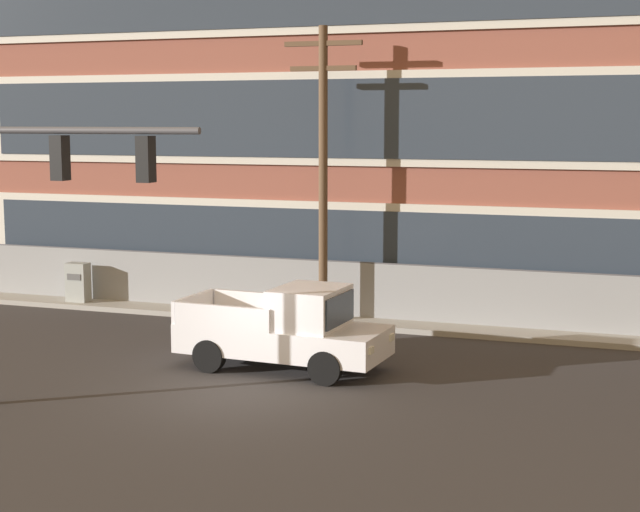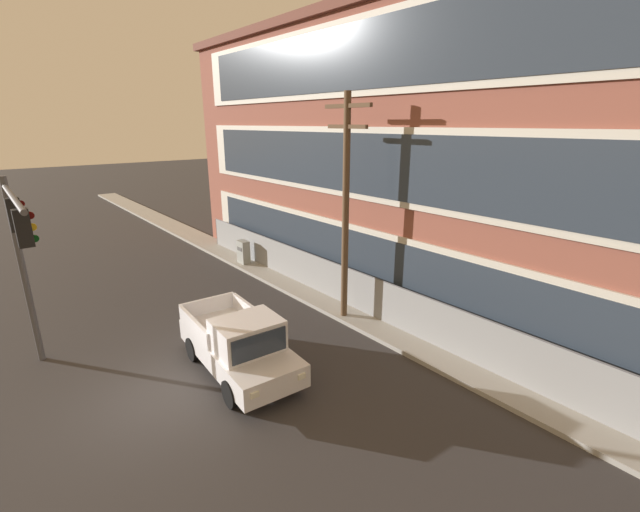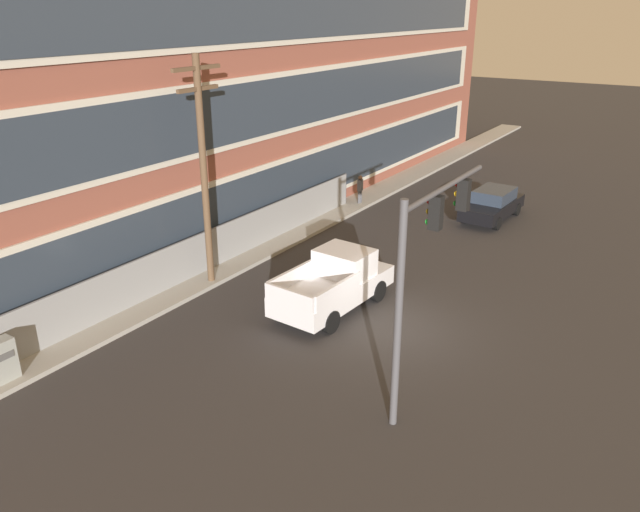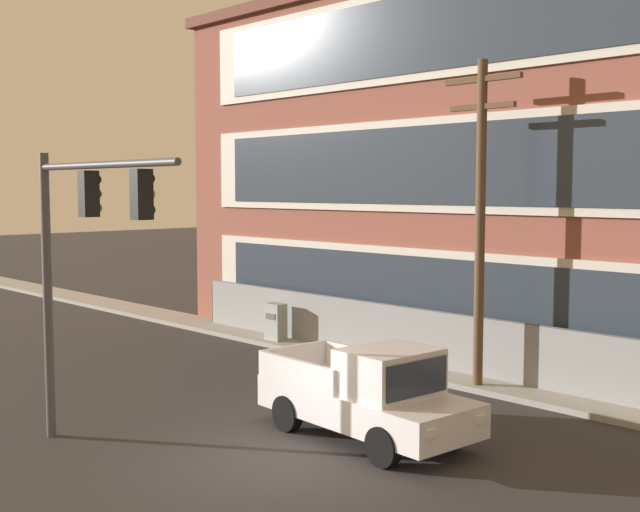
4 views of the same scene
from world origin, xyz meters
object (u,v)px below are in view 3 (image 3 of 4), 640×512
at_px(sedan_black, 493,204).
at_px(utility_pole_near_corner, 203,165).
at_px(pickup_truck_white, 335,283).
at_px(electrical_cabinet, 3,362).
at_px(traffic_signal_mast, 426,253).
at_px(pedestrian_near_cabinet, 360,188).

relative_size(sedan_black, utility_pole_near_corner, 0.53).
relative_size(pickup_truck_white, electrical_cabinet, 3.64).
bearing_deg(traffic_signal_mast, pedestrian_near_cabinet, 34.57).
relative_size(traffic_signal_mast, utility_pole_near_corner, 0.70).
xyz_separation_m(pickup_truck_white, utility_pole_near_corner, (-0.88, 5.18, 3.82)).
xyz_separation_m(pickup_truck_white, electrical_cabinet, (-9.39, 5.38, -0.25)).
distance_m(sedan_black, pedestrian_near_cabinet, 7.02).
xyz_separation_m(pickup_truck_white, sedan_black, (12.98, -1.44, -0.16)).
height_order(pickup_truck_white, electrical_cabinet, pickup_truck_white).
relative_size(utility_pole_near_corner, electrical_cabinet, 6.08).
bearing_deg(utility_pole_near_corner, electrical_cabinet, 178.64).
distance_m(traffic_signal_mast, pickup_truck_white, 6.84).
bearing_deg(electrical_cabinet, pedestrian_near_cabinet, 0.02).
relative_size(electrical_cabinet, pedestrian_near_cabinet, 0.85).
relative_size(pickup_truck_white, pedestrian_near_cabinet, 3.08).
bearing_deg(traffic_signal_mast, utility_pole_near_corner, 75.37).
distance_m(pickup_truck_white, electrical_cabinet, 10.82).
height_order(sedan_black, pedestrian_near_cabinet, pedestrian_near_cabinet).
relative_size(sedan_black, pedestrian_near_cabinet, 2.72).
xyz_separation_m(traffic_signal_mast, pickup_truck_white, (3.49, 4.83, -3.35)).
xyz_separation_m(traffic_signal_mast, electrical_cabinet, (-5.90, 10.20, -3.60)).
bearing_deg(sedan_black, pickup_truck_white, 173.68).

